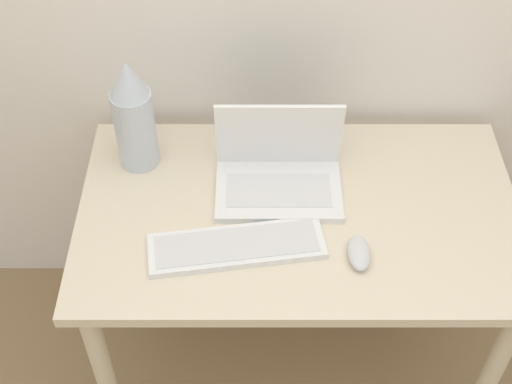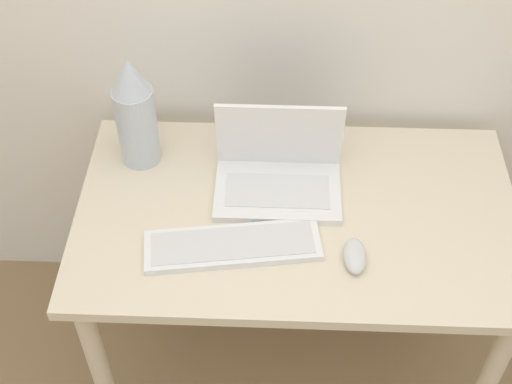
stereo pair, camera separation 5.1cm
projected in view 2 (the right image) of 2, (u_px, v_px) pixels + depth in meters
desk at (296, 237)px, 1.85m from camera, size 1.11×0.65×0.71m
laptop at (278, 171)px, 1.80m from camera, size 0.32×0.22×0.23m
keyboard at (233, 246)px, 1.69m from camera, size 0.43×0.18×0.02m
mouse at (355, 256)px, 1.66m from camera, size 0.05×0.11×0.03m
vase at (135, 112)px, 1.80m from camera, size 0.10×0.10×0.32m
mp3_player at (260, 216)px, 1.76m from camera, size 0.04×0.05×0.01m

